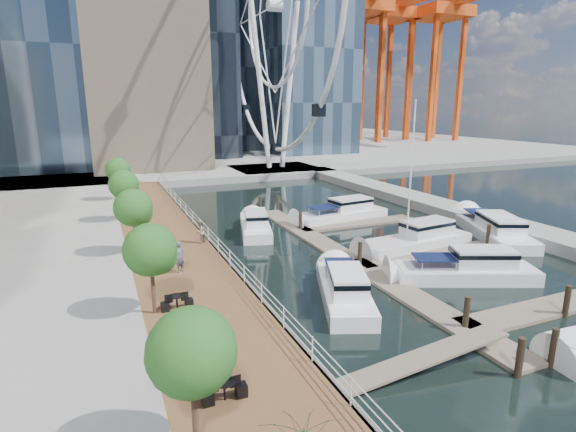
# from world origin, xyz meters

# --- Properties ---
(ground) EXTENTS (520.00, 520.00, 0.00)m
(ground) POSITION_xyz_m (0.00, 0.00, 0.00)
(ground) COLOR black
(ground) RESTS_ON ground
(boardwalk) EXTENTS (6.00, 60.00, 1.00)m
(boardwalk) POSITION_xyz_m (-9.00, 15.00, 0.50)
(boardwalk) COLOR brown
(boardwalk) RESTS_ON ground
(seawall) EXTENTS (0.25, 60.00, 1.00)m
(seawall) POSITION_xyz_m (-6.00, 15.00, 0.50)
(seawall) COLOR #595954
(seawall) RESTS_ON ground
(land_far) EXTENTS (200.00, 114.00, 1.00)m
(land_far) POSITION_xyz_m (0.00, 102.00, 0.50)
(land_far) COLOR gray
(land_far) RESTS_ON ground
(breakwater) EXTENTS (4.00, 60.00, 1.00)m
(breakwater) POSITION_xyz_m (20.00, 20.00, 0.50)
(breakwater) COLOR gray
(breakwater) RESTS_ON ground
(pier) EXTENTS (14.00, 12.00, 1.00)m
(pier) POSITION_xyz_m (14.00, 52.00, 0.50)
(pier) COLOR gray
(pier) RESTS_ON ground
(railing) EXTENTS (0.10, 60.00, 1.05)m
(railing) POSITION_xyz_m (-6.10, 15.00, 1.52)
(railing) COLOR white
(railing) RESTS_ON boardwalk
(floating_docks) EXTENTS (16.00, 34.00, 2.60)m
(floating_docks) POSITION_xyz_m (7.97, 9.98, 0.49)
(floating_docks) COLOR #6D6051
(floating_docks) RESTS_ON ground
(ferris_wheel) EXTENTS (5.80, 45.60, 47.80)m
(ferris_wheel) POSITION_xyz_m (14.00, 52.00, 25.92)
(ferris_wheel) COLOR white
(ferris_wheel) RESTS_ON ground
(port_cranes) EXTENTS (40.00, 52.00, 38.00)m
(port_cranes) POSITION_xyz_m (67.67, 95.67, 20.00)
(port_cranes) COLOR #D84C14
(port_cranes) RESTS_ON ground
(street_trees) EXTENTS (2.60, 42.60, 4.60)m
(street_trees) POSITION_xyz_m (-11.40, 14.00, 4.29)
(street_trees) COLOR #3F2B1C
(street_trees) RESTS_ON ground
(cafe_tables) EXTENTS (2.50, 13.70, 0.74)m
(cafe_tables) POSITION_xyz_m (-10.40, -2.00, 1.37)
(cafe_tables) COLOR black
(cafe_tables) RESTS_ON ground
(yacht_foreground) EXTENTS (10.13, 6.33, 2.15)m
(yacht_foreground) POSITION_xyz_m (7.95, 3.19, 0.00)
(yacht_foreground) COLOR white
(yacht_foreground) RESTS_ON ground
(pedestrian_near) EXTENTS (0.83, 0.84, 1.96)m
(pedestrian_near) POSITION_xyz_m (-9.19, 9.23, 1.98)
(pedestrian_near) COLOR #4C5265
(pedestrian_near) RESTS_ON boardwalk
(pedestrian_mid) EXTENTS (1.08, 1.08, 1.76)m
(pedestrian_mid) POSITION_xyz_m (-6.76, 14.79, 1.88)
(pedestrian_mid) COLOR gray
(pedestrian_mid) RESTS_ON boardwalk
(pedestrian_far) EXTENTS (1.07, 0.50, 1.79)m
(pedestrian_far) POSITION_xyz_m (-10.00, 31.25, 1.90)
(pedestrian_far) COLOR #384146
(pedestrian_far) RESTS_ON boardwalk
(moored_yachts) EXTENTS (25.13, 31.49, 11.50)m
(moored_yachts) POSITION_xyz_m (8.76, 10.05, 0.00)
(moored_yachts) COLOR silver
(moored_yachts) RESTS_ON ground
(cafe_seating) EXTENTS (4.26, 9.50, 2.53)m
(cafe_seating) POSITION_xyz_m (-9.94, -5.85, 2.15)
(cafe_seating) COLOR #0E3515
(cafe_seating) RESTS_ON ground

